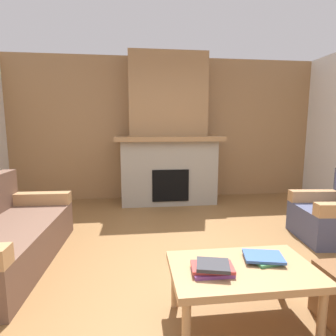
# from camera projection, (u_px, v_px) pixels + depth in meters

# --- Properties ---
(ground) EXTENTS (9.00, 9.00, 0.00)m
(ground) POSITION_uv_depth(u_px,v_px,m) (200.00, 273.00, 2.60)
(ground) COLOR brown
(wall_back_wood_panel) EXTENTS (6.00, 0.12, 2.70)m
(wall_back_wood_panel) POSITION_uv_depth(u_px,v_px,m) (166.00, 129.00, 5.35)
(wall_back_wood_panel) COLOR #997047
(wall_back_wood_panel) RESTS_ON ground
(fireplace) EXTENTS (1.90, 0.82, 2.70)m
(fireplace) POSITION_uv_depth(u_px,v_px,m) (168.00, 140.00, 5.01)
(fireplace) COLOR gray
(fireplace) RESTS_ON ground
(couch) EXTENTS (0.89, 1.82, 0.85)m
(couch) POSITION_uv_depth(u_px,v_px,m) (1.00, 238.00, 2.73)
(couch) COLOR brown
(couch) RESTS_ON ground
(armchair) EXTENTS (0.83, 0.83, 0.85)m
(armchair) POSITION_uv_depth(u_px,v_px,m) (335.00, 216.00, 3.36)
(armchair) COLOR #474C6B
(armchair) RESTS_ON ground
(coffee_table) EXTENTS (1.00, 0.60, 0.43)m
(coffee_table) POSITION_uv_depth(u_px,v_px,m) (242.00, 274.00, 1.89)
(coffee_table) COLOR tan
(coffee_table) RESTS_ON ground
(book_stack_near_edge) EXTENTS (0.30, 0.23, 0.07)m
(book_stack_near_edge) POSITION_uv_depth(u_px,v_px,m) (213.00, 268.00, 1.79)
(book_stack_near_edge) COLOR #7A3D84
(book_stack_near_edge) RESTS_ON coffee_table
(book_stack_center) EXTENTS (0.31, 0.25, 0.04)m
(book_stack_center) POSITION_uv_depth(u_px,v_px,m) (265.00, 258.00, 1.95)
(book_stack_center) COLOR #3D7F4C
(book_stack_center) RESTS_ON coffee_table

